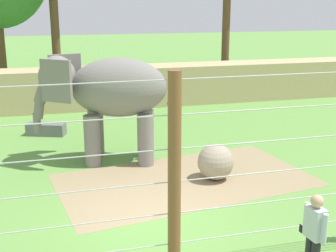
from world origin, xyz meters
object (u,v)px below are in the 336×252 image
Objects in this scene: enrichment_ball at (216,162)px; zookeeper at (314,235)px; elephant at (108,92)px; feed_trough at (46,129)px.

enrichment_ball is 5.04m from zookeeper.
zookeeper is at bearing -91.34° from enrichment_ball.
elephant is at bearing 138.72° from enrichment_ball.
zookeeper is at bearing -67.76° from feed_trough.
enrichment_ball is 0.68× the size of feed_trough.
zookeeper is (-0.12, -5.02, 0.42)m from enrichment_ball.
feed_trough is at bearing 118.92° from elephant.
elephant is 4.29× the size of enrichment_ball.
enrichment_ball is 7.28m from feed_trough.
feed_trough is (-4.39, 10.73, -0.71)m from zookeeper.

